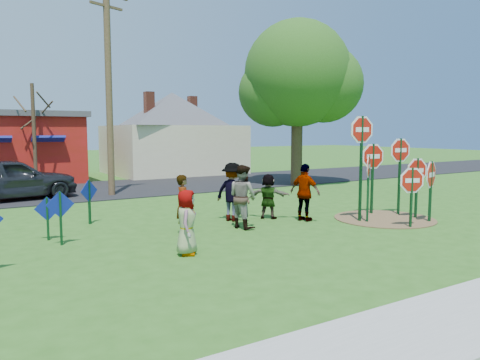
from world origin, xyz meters
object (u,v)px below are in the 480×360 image
object	(u,v)px
suv	(11,179)
stop_sign_a	(412,185)
stop_sign_d	(373,161)
person_b	(184,204)
stop_sign_c	(400,158)
person_a	(187,222)
utility_pole	(109,84)
leafy_tree	(300,79)
stop_sign_b	(362,141)

from	to	relation	value
suv	stop_sign_a	bearing A→B (deg)	-151.09
stop_sign_d	person_b	size ratio (longest dim) A/B	1.57
stop_sign_c	suv	size ratio (longest dim) A/B	0.54
stop_sign_c	person_a	bearing A→B (deg)	-164.41
utility_pole	person_a	bearing A→B (deg)	-97.88
stop_sign_d	suv	size ratio (longest dim) A/B	0.51
stop_sign_c	leafy_tree	bearing A→B (deg)	82.34
stop_sign_d	person_a	xyz separation A→B (m)	(-7.70, -1.45, -1.06)
person_b	utility_pole	xyz separation A→B (m)	(0.56, 8.62, 4.05)
person_a	suv	world-z (taller)	suv
stop_sign_a	person_a	bearing A→B (deg)	-164.58
suv	stop_sign_d	bearing A→B (deg)	-143.05
stop_sign_a	stop_sign_d	world-z (taller)	stop_sign_d
stop_sign_d	leafy_tree	size ratio (longest dim) A/B	0.30
person_a	stop_sign_d	bearing A→B (deg)	-48.45
person_a	stop_sign_c	bearing A→B (deg)	-53.23
person_b	stop_sign_b	bearing A→B (deg)	-80.09
suv	leafy_tree	world-z (taller)	leafy_tree
person_a	suv	xyz separation A→B (m)	(-2.44, 11.43, 0.15)
stop_sign_c	stop_sign_b	bearing A→B (deg)	-165.59
stop_sign_c	suv	distance (m)	15.15
stop_sign_a	utility_pole	size ratio (longest dim) A/B	0.21
suv	utility_pole	bearing A→B (deg)	-108.52
stop_sign_b	person_b	size ratio (longest dim) A/B	2.11
stop_sign_b	utility_pole	world-z (taller)	utility_pole
stop_sign_b	suv	xyz separation A→B (m)	(-8.77, 10.74, -1.64)
leafy_tree	stop_sign_a	bearing A→B (deg)	-112.06
person_a	person_b	world-z (taller)	person_b
stop_sign_b	stop_sign_d	size ratio (longest dim) A/B	1.34
stop_sign_a	person_b	distance (m)	6.66
person_b	utility_pole	bearing A→B (deg)	20.92
suv	stop_sign_c	bearing A→B (deg)	-142.85
stop_sign_a	person_b	xyz separation A→B (m)	(-5.97, 2.90, -0.46)
stop_sign_d	suv	distance (m)	14.25
person_b	leafy_tree	distance (m)	13.45
stop_sign_d	person_a	size ratio (longest dim) A/B	1.71
stop_sign_b	person_a	distance (m)	6.62
stop_sign_c	stop_sign_d	xyz separation A→B (m)	(-0.67, 0.59, -0.11)
stop_sign_c	stop_sign_d	size ratio (longest dim) A/B	1.07
suv	utility_pole	distance (m)	5.62
person_a	leafy_tree	xyz separation A→B (m)	(11.09, 9.58, 4.74)
stop_sign_a	person_a	distance (m)	6.96
stop_sign_b	stop_sign_a	bearing A→B (deg)	-62.76
stop_sign_a	stop_sign_c	distance (m)	2.30
stop_sign_b	stop_sign_c	bearing A→B (deg)	11.28
suv	leafy_tree	bearing A→B (deg)	-106.28
utility_pole	stop_sign_c	bearing A→B (deg)	-55.14
stop_sign_a	person_a	xyz separation A→B (m)	(-6.89, 0.78, -0.53)
stop_sign_b	person_a	xyz separation A→B (m)	(-6.34, -0.69, -1.78)
stop_sign_d	suv	xyz separation A→B (m)	(-10.13, 9.98, -0.92)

